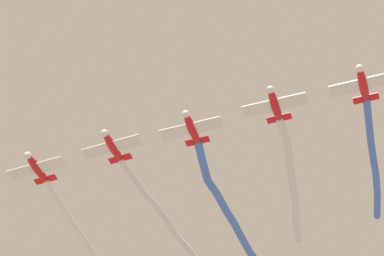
{
  "coord_description": "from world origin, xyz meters",
  "views": [
    {
      "loc": [
        40.29,
        31.68,
        2.51
      ],
      "look_at": [
        5.48,
        -4.58,
        56.78
      ],
      "focal_mm": 72.38,
      "sensor_mm": 36.0,
      "label": 1
    }
  ],
  "objects_px": {
    "airplane_left_wing": "(113,146)",
    "airplane_slot": "(275,104)",
    "airplane_trail": "(363,84)",
    "airplane_right_wing": "(192,128)",
    "airplane_lead": "(37,168)"
  },
  "relations": [
    {
      "from": "airplane_left_wing",
      "to": "airplane_right_wing",
      "type": "bearing_deg",
      "value": 90.91
    },
    {
      "from": "airplane_left_wing",
      "to": "airplane_trail",
      "type": "relative_size",
      "value": 1.01
    },
    {
      "from": "airplane_right_wing",
      "to": "airplane_trail",
      "type": "distance_m",
      "value": 16.48
    },
    {
      "from": "airplane_lead",
      "to": "airplane_slot",
      "type": "xyz_separation_m",
      "value": [
        -11.17,
        22.06,
        0.3
      ]
    },
    {
      "from": "airplane_lead",
      "to": "airplane_left_wing",
      "type": "xyz_separation_m",
      "value": [
        -3.72,
        7.35,
        0.3
      ]
    },
    {
      "from": "airplane_left_wing",
      "to": "airplane_slot",
      "type": "bearing_deg",
      "value": 90.91
    },
    {
      "from": "airplane_lead",
      "to": "airplane_slot",
      "type": "bearing_deg",
      "value": 90.91
    },
    {
      "from": "airplane_slot",
      "to": "airplane_trail",
      "type": "height_order",
      "value": "airplane_slot"
    },
    {
      "from": "airplane_left_wing",
      "to": "airplane_slot",
      "type": "height_order",
      "value": "same"
    },
    {
      "from": "airplane_slot",
      "to": "airplane_lead",
      "type": "bearing_deg",
      "value": -92.3
    },
    {
      "from": "airplane_right_wing",
      "to": "airplane_left_wing",
      "type": "bearing_deg",
      "value": -91.8
    },
    {
      "from": "airplane_lead",
      "to": "airplane_right_wing",
      "type": "relative_size",
      "value": 1.01
    },
    {
      "from": "airplane_slot",
      "to": "airplane_trail",
      "type": "distance_m",
      "value": 8.24
    },
    {
      "from": "airplane_right_wing",
      "to": "airplane_slot",
      "type": "xyz_separation_m",
      "value": [
        -3.72,
        7.35,
        0.3
      ]
    },
    {
      "from": "airplane_trail",
      "to": "airplane_left_wing",
      "type": "bearing_deg",
      "value": -91.91
    }
  ]
}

